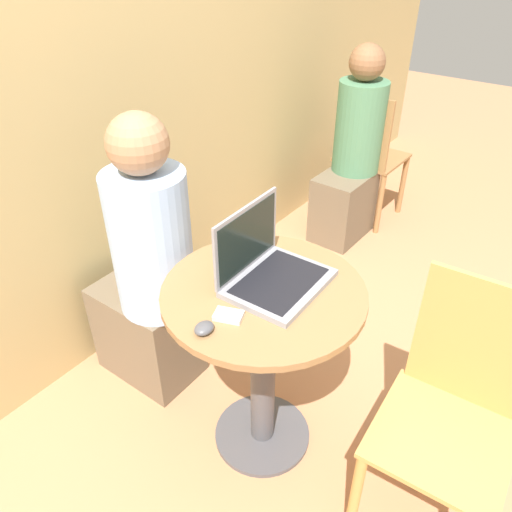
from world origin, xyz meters
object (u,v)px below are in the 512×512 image
at_px(chair_empty, 450,416).
at_px(laptop, 269,269).
at_px(cell_phone, 228,316).
at_px(person_seated, 149,281).

bearing_deg(chair_empty, laptop, 97.02).
distance_m(cell_phone, person_seated, 0.64).
xyz_separation_m(cell_phone, person_seated, (0.18, 0.57, -0.23)).
distance_m(cell_phone, chair_empty, 0.76).
height_order(cell_phone, person_seated, person_seated).
bearing_deg(laptop, chair_empty, -82.98).
xyz_separation_m(laptop, chair_empty, (0.08, -0.65, -0.33)).
relative_size(chair_empty, person_seated, 0.74).
relative_size(laptop, person_seated, 0.28).
bearing_deg(person_seated, laptop, -85.33).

